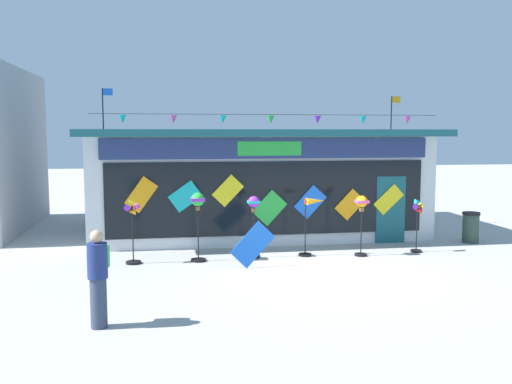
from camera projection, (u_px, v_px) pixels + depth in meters
name	position (u px, v px, depth m)	size (l,w,h in m)	color
ground_plane	(328.00, 272.00, 13.17)	(80.00, 80.00, 0.00)	#ADAAA5
kite_shop_building	(254.00, 180.00, 18.77)	(10.66, 6.62, 4.71)	silver
wind_spinner_far_left	(133.00, 225.00, 13.92)	(0.39, 0.39, 1.64)	black
wind_spinner_left	(198.00, 209.00, 14.17)	(0.39, 0.39, 1.78)	black
wind_spinner_center_left	(254.00, 212.00, 14.58)	(0.34, 0.34, 1.64)	black
wind_spinner_center_right	(312.00, 216.00, 14.84)	(0.73, 0.35, 1.57)	black
wind_spinner_right	(362.00, 210.00, 14.80)	(0.33, 0.33, 1.63)	black
wind_spinner_far_right	(418.00, 217.00, 15.28)	(0.39, 0.31, 1.49)	black
person_near_camera	(98.00, 276.00, 9.38)	(0.35, 0.47, 1.68)	#333D56
trash_bin	(471.00, 227.00, 16.71)	(0.52, 0.52, 0.92)	#2D4238
display_kite_on_ground	(253.00, 245.00, 13.58)	(0.58, 0.03, 1.05)	blue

